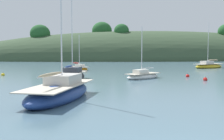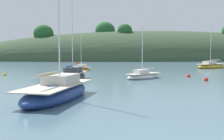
{
  "view_description": "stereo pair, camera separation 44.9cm",
  "coord_description": "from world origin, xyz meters",
  "px_view_note": "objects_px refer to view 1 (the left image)",
  "views": [
    {
      "loc": [
        -2.62,
        -6.02,
        3.04
      ],
      "look_at": [
        0.0,
        20.0,
        1.2
      ],
      "focal_mm": 41.19,
      "sensor_mm": 36.0,
      "label": 1
    },
    {
      "loc": [
        -2.17,
        -6.06,
        3.04
      ],
      "look_at": [
        0.0,
        20.0,
        1.2
      ],
      "focal_mm": 41.19,
      "sensor_mm": 36.0,
      "label": 2
    }
  ],
  "objects_px": {
    "sailboat_orange_cutter": "(143,76)",
    "sailboat_navy_dinghy": "(209,66)",
    "sailboat_white_near": "(60,92)",
    "sailboat_teal_outer": "(72,77)",
    "mooring_buoy_inner": "(205,79)",
    "mooring_buoy_channel": "(3,75)",
    "sailboat_red_portside": "(79,68)",
    "mooring_buoy_outer": "(188,76)"
  },
  "relations": [
    {
      "from": "sailboat_red_portside",
      "to": "mooring_buoy_channel",
      "type": "xyz_separation_m",
      "value": [
        -9.41,
        -9.6,
        -0.19
      ]
    },
    {
      "from": "sailboat_red_portside",
      "to": "sailboat_navy_dinghy",
      "type": "bearing_deg",
      "value": 6.25
    },
    {
      "from": "sailboat_orange_cutter",
      "to": "sailboat_teal_outer",
      "type": "bearing_deg",
      "value": -171.85
    },
    {
      "from": "mooring_buoy_outer",
      "to": "mooring_buoy_channel",
      "type": "bearing_deg",
      "value": 169.79
    },
    {
      "from": "mooring_buoy_channel",
      "to": "sailboat_navy_dinghy",
      "type": "bearing_deg",
      "value": 19.96
    },
    {
      "from": "sailboat_navy_dinghy",
      "to": "mooring_buoy_inner",
      "type": "bearing_deg",
      "value": -117.2
    },
    {
      "from": "sailboat_teal_outer",
      "to": "mooring_buoy_outer",
      "type": "xyz_separation_m",
      "value": [
        13.82,
        2.44,
        -0.3
      ]
    },
    {
      "from": "sailboat_orange_cutter",
      "to": "mooring_buoy_inner",
      "type": "height_order",
      "value": "sailboat_orange_cutter"
    },
    {
      "from": "sailboat_red_portside",
      "to": "mooring_buoy_channel",
      "type": "bearing_deg",
      "value": -134.41
    },
    {
      "from": "mooring_buoy_channel",
      "to": "mooring_buoy_outer",
      "type": "distance_m",
      "value": 23.32
    },
    {
      "from": "sailboat_orange_cutter",
      "to": "mooring_buoy_outer",
      "type": "bearing_deg",
      "value": 12.52
    },
    {
      "from": "mooring_buoy_channel",
      "to": "sailboat_white_near",
      "type": "bearing_deg",
      "value": -62.76
    },
    {
      "from": "sailboat_orange_cutter",
      "to": "mooring_buoy_outer",
      "type": "distance_m",
      "value": 5.98
    },
    {
      "from": "sailboat_red_portside",
      "to": "mooring_buoy_outer",
      "type": "height_order",
      "value": "sailboat_red_portside"
    },
    {
      "from": "sailboat_orange_cutter",
      "to": "sailboat_teal_outer",
      "type": "relative_size",
      "value": 0.68
    },
    {
      "from": "sailboat_white_near",
      "to": "sailboat_red_portside",
      "type": "bearing_deg",
      "value": 89.11
    },
    {
      "from": "sailboat_orange_cutter",
      "to": "sailboat_navy_dinghy",
      "type": "relative_size",
      "value": 0.69
    },
    {
      "from": "sailboat_white_near",
      "to": "sailboat_orange_cutter",
      "type": "height_order",
      "value": "sailboat_white_near"
    },
    {
      "from": "sailboat_white_near",
      "to": "mooring_buoy_outer",
      "type": "bearing_deg",
      "value": 43.65
    },
    {
      "from": "sailboat_navy_dinghy",
      "to": "mooring_buoy_channel",
      "type": "distance_m",
      "value": 35.93
    },
    {
      "from": "sailboat_orange_cutter",
      "to": "mooring_buoy_inner",
      "type": "distance_m",
      "value": 6.74
    },
    {
      "from": "sailboat_white_near",
      "to": "mooring_buoy_channel",
      "type": "distance_m",
      "value": 19.64
    },
    {
      "from": "sailboat_orange_cutter",
      "to": "sailboat_navy_dinghy",
      "type": "xyz_separation_m",
      "value": [
        16.65,
        17.7,
        0.09
      ]
    },
    {
      "from": "sailboat_white_near",
      "to": "sailboat_teal_outer",
      "type": "xyz_separation_m",
      "value": [
        0.14,
        10.89,
        -0.04
      ]
    },
    {
      "from": "sailboat_white_near",
      "to": "sailboat_orange_cutter",
      "type": "xyz_separation_m",
      "value": [
        8.13,
        12.03,
        -0.15
      ]
    },
    {
      "from": "sailboat_teal_outer",
      "to": "mooring_buoy_inner",
      "type": "relative_size",
      "value": 16.49
    },
    {
      "from": "sailboat_red_portside",
      "to": "mooring_buoy_outer",
      "type": "distance_m",
      "value": 19.29
    },
    {
      "from": "sailboat_white_near",
      "to": "sailboat_red_portside",
      "type": "distance_m",
      "value": 27.06
    },
    {
      "from": "mooring_buoy_outer",
      "to": "sailboat_white_near",
      "type": "bearing_deg",
      "value": -136.35
    },
    {
      "from": "sailboat_white_near",
      "to": "sailboat_navy_dinghy",
      "type": "height_order",
      "value": "sailboat_white_near"
    },
    {
      "from": "sailboat_red_portside",
      "to": "mooring_buoy_channel",
      "type": "relative_size",
      "value": 11.29
    },
    {
      "from": "sailboat_orange_cutter",
      "to": "mooring_buoy_outer",
      "type": "relative_size",
      "value": 11.2
    },
    {
      "from": "sailboat_red_portside",
      "to": "sailboat_navy_dinghy",
      "type": "xyz_separation_m",
      "value": [
        24.37,
        2.67,
        0.1
      ]
    },
    {
      "from": "sailboat_red_portside",
      "to": "sailboat_teal_outer",
      "type": "relative_size",
      "value": 0.68
    },
    {
      "from": "mooring_buoy_outer",
      "to": "sailboat_red_portside",
      "type": "bearing_deg",
      "value": 134.61
    },
    {
      "from": "sailboat_teal_outer",
      "to": "mooring_buoy_inner",
      "type": "bearing_deg",
      "value": -6.15
    },
    {
      "from": "sailboat_white_near",
      "to": "sailboat_navy_dinghy",
      "type": "relative_size",
      "value": 1.15
    },
    {
      "from": "mooring_buoy_channel",
      "to": "sailboat_teal_outer",
      "type": "bearing_deg",
      "value": -35.76
    },
    {
      "from": "sailboat_red_portside",
      "to": "sailboat_navy_dinghy",
      "type": "height_order",
      "value": "sailboat_navy_dinghy"
    },
    {
      "from": "sailboat_white_near",
      "to": "mooring_buoy_outer",
      "type": "relative_size",
      "value": 18.8
    },
    {
      "from": "sailboat_orange_cutter",
      "to": "mooring_buoy_outer",
      "type": "xyz_separation_m",
      "value": [
        5.83,
        1.3,
        -0.19
      ]
    },
    {
      "from": "sailboat_orange_cutter",
      "to": "sailboat_navy_dinghy",
      "type": "height_order",
      "value": "sailboat_navy_dinghy"
    }
  ]
}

